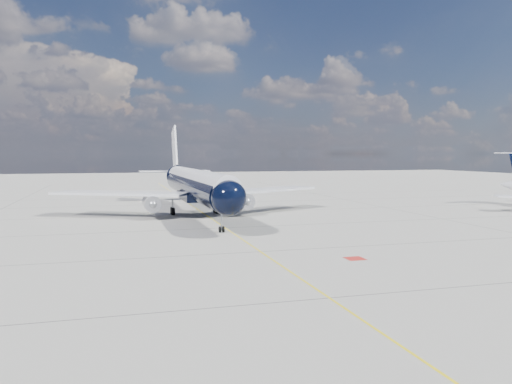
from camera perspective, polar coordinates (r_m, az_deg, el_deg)
ground at (r=78.92m, az=-6.65°, el=-2.02°), size 320.00×320.00×0.00m
taxiway_centerline at (r=74.02m, az=-6.03°, el=-2.44°), size 0.16×160.00×0.01m
red_marking at (r=42.99m, az=11.23°, el=-7.47°), size 1.60×1.60×0.01m
main_airliner at (r=72.83m, az=-7.05°, el=0.88°), size 39.98×48.57×14.05m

